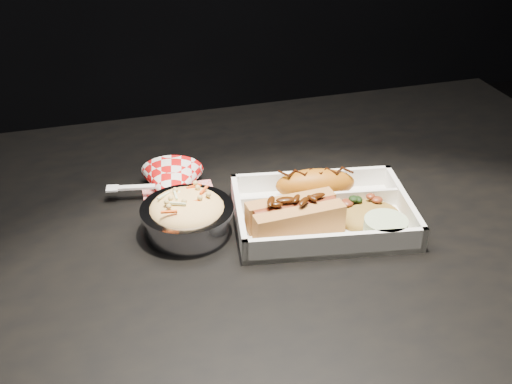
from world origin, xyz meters
TOP-DOWN VIEW (x-y plane):
  - dining_table at (0.00, 0.00)m, footprint 1.20×0.80m
  - food_tray at (0.05, -0.04)m, footprint 0.28×0.22m
  - fried_pastry at (0.06, 0.01)m, footprint 0.13×0.07m
  - hotdog at (0.00, -0.06)m, footprint 0.13×0.07m
  - fried_rice_mound at (0.11, -0.07)m, footprint 0.11×0.09m
  - cupcake_liner at (0.12, -0.12)m, footprint 0.06×0.06m
  - foil_coleslaw_cup at (-0.14, -0.02)m, footprint 0.13×0.13m
  - napkin_fork at (-0.15, 0.08)m, footprint 0.17×0.13m

SIDE VIEW (x-z plane):
  - dining_table at x=0.00m, z-range 0.28..1.03m
  - food_tray at x=0.05m, z-range 0.74..0.78m
  - napkin_fork at x=-0.15m, z-range 0.72..0.82m
  - cupcake_liner at x=0.12m, z-range 0.76..0.79m
  - fried_rice_mound at x=0.11m, z-range 0.76..0.79m
  - fried_pastry at x=0.06m, z-range 0.76..0.81m
  - foil_coleslaw_cup at x=-0.14m, z-range 0.75..0.82m
  - hotdog at x=0.00m, z-range 0.75..0.81m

